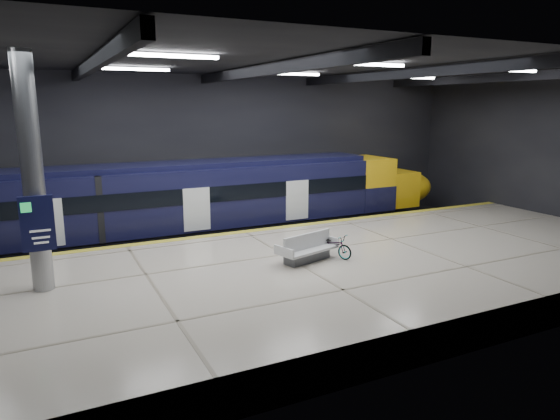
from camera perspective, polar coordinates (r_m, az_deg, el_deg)
ground at (r=19.64m, az=-0.93°, el=-7.40°), size 30.00×30.00×0.00m
room_shell at (r=18.55m, az=-1.00°, el=9.52°), size 30.10×16.10×8.05m
platform at (r=17.35m, az=2.60°, el=-8.13°), size 30.00×11.00×1.10m
safety_strip at (r=21.74m, az=-4.03°, el=-2.47°), size 30.00×0.40×0.01m
rails at (r=24.49m, az=-6.42°, el=-3.35°), size 30.00×1.52×0.16m
train at (r=23.25m, az=-13.34°, el=0.59°), size 29.40×2.84×3.79m
bench at (r=17.61m, az=3.11°, el=-4.74°), size 2.44×1.53×1.00m
bicycle at (r=18.14m, az=6.02°, el=-4.05°), size 1.17×1.71×0.85m
pannier_bag at (r=17.91m, az=4.36°, el=-5.06°), size 0.33×0.25×0.35m
info_column at (r=15.89m, az=-26.40°, el=3.32°), size 0.90×0.78×6.90m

